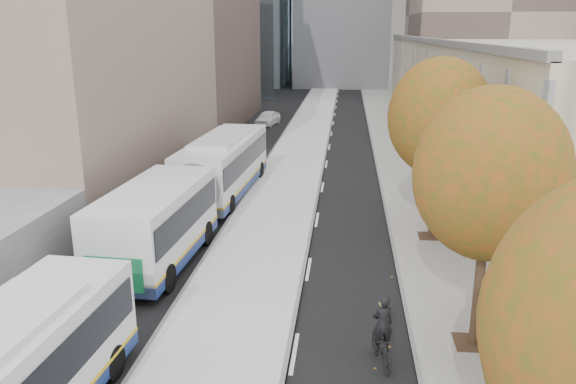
# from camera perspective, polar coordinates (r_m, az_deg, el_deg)

# --- Properties ---
(bus_platform) EXTENTS (4.25, 150.00, 0.15)m
(bus_platform) POSITION_cam_1_polar(r_m,az_deg,el_deg) (38.49, 0.54, 2.70)
(bus_platform) COLOR silver
(bus_platform) RESTS_ON ground
(sidewalk) EXTENTS (4.75, 150.00, 0.08)m
(sidewalk) POSITION_cam_1_polar(r_m,az_deg,el_deg) (38.60, 12.46, 2.30)
(sidewalk) COLOR gray
(sidewalk) RESTS_ON ground
(building_tan) EXTENTS (18.00, 92.00, 8.00)m
(building_tan) POSITION_cam_1_polar(r_m,az_deg,el_deg) (68.32, 19.74, 11.01)
(building_tan) COLOR gray
(building_tan) RESTS_ON ground
(tree_c) EXTENTS (4.20, 4.20, 7.28)m
(tree_c) POSITION_cam_1_polar(r_m,az_deg,el_deg) (16.21, 19.86, 1.69)
(tree_c) COLOR #302516
(tree_c) RESTS_ON sidewalk
(tree_d) EXTENTS (4.40, 4.40, 7.60)m
(tree_d) POSITION_cam_1_polar(r_m,az_deg,el_deg) (24.84, 15.16, 7.35)
(tree_d) COLOR #302516
(tree_d) RESTS_ON sidewalk
(bus_far) EXTENTS (3.77, 19.19, 3.18)m
(bus_far) POSITION_cam_1_polar(r_m,az_deg,el_deg) (27.87, -8.84, 0.78)
(bus_far) COLOR white
(bus_far) RESTS_ON ground
(cyclist) EXTENTS (0.87, 1.72, 2.11)m
(cyclist) POSITION_cam_1_polar(r_m,az_deg,el_deg) (16.26, 9.48, -14.58)
(cyclist) COLOR black
(cyclist) RESTS_ON ground
(distant_car) EXTENTS (2.37, 4.30, 1.39)m
(distant_car) POSITION_cam_1_polar(r_m,az_deg,el_deg) (55.65, -2.08, 7.53)
(distant_car) COLOR white
(distant_car) RESTS_ON ground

